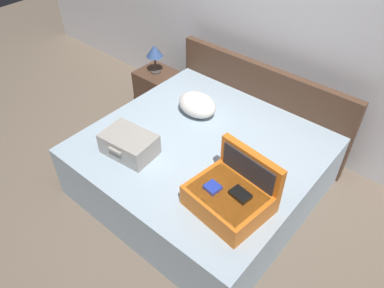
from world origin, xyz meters
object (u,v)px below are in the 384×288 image
hard_case_medium (129,144)px  hard_case_large (231,195)px  pillow_near_headboard (197,105)px  nightstand (157,90)px  bed (202,166)px  table_lamp (154,52)px

hard_case_medium → hard_case_large: bearing=-1.3°
hard_case_large → pillow_near_headboard: bearing=148.9°
hard_case_medium → nightstand: size_ratio=0.94×
bed → nightstand: bed is taller
bed → hard_case_large: hard_case_large is taller
hard_case_large → hard_case_medium: size_ratio=1.28×
pillow_near_headboard → hard_case_large: bearing=-38.2°
pillow_near_headboard → table_lamp: table_lamp is taller
hard_case_medium → bed: bearing=44.0°
hard_case_medium → table_lamp: (-0.86, 1.19, 0.12)m
bed → table_lamp: table_lamp is taller
bed → pillow_near_headboard: 0.61m
hard_case_medium → pillow_near_headboard: (0.08, 0.83, 0.01)m
hard_case_medium → table_lamp: bearing=120.0°
nightstand → table_lamp: 0.52m
pillow_near_headboard → table_lamp: size_ratio=1.20×
pillow_near_headboard → table_lamp: 1.02m
hard_case_medium → nightstand: 1.53m
bed → hard_case_medium: (-0.42, -0.49, 0.38)m
hard_case_large → table_lamp: bearing=156.7°
hard_case_medium → nightstand: bearing=120.0°
bed → table_lamp: (-1.28, 0.70, 0.50)m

